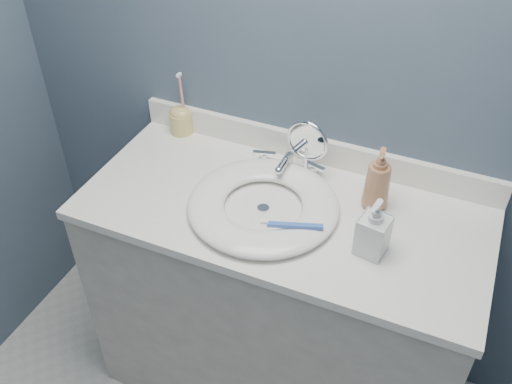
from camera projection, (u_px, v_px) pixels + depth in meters
The scene contains 12 objects.
back_wall at pixel (320, 71), 1.69m from camera, with size 2.20×0.02×2.40m, color #415061.
vanity_cabinet at pixel (279, 306), 1.99m from camera, with size 1.20×0.55×0.85m, color beige.
countertop at pixel (282, 212), 1.71m from camera, with size 1.22×0.57×0.03m, color white.
backsplash at pixel (312, 149), 1.86m from camera, with size 1.22×0.02×0.09m, color white.
basin at pixel (263, 205), 1.68m from camera, with size 0.45×0.45×0.04m, color white, non-canonical shape.
drain at pixel (263, 209), 1.69m from camera, with size 0.04×0.04×0.01m, color silver.
faucet at pixel (287, 166), 1.81m from camera, with size 0.25×0.13×0.07m.
makeup_mirror at pixel (307, 147), 1.75m from camera, with size 0.14×0.08×0.20m.
soap_bottle_amber at pixel (378, 179), 1.64m from camera, with size 0.08×0.08×0.20m, color #A36C49.
soap_bottle_clear at pixel (374, 227), 1.51m from camera, with size 0.08×0.08×0.17m, color silver.
toothbrush_holder at pixel (181, 119), 1.98m from camera, with size 0.08×0.08×0.23m.
toothbrush_lying at pixel (293, 225), 1.57m from camera, with size 0.17×0.07×0.02m.
Camera 1 is at (0.44, -0.23, 2.00)m, focal length 40.00 mm.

